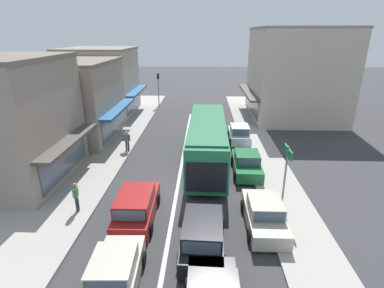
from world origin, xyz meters
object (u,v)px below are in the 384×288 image
object	(u,v)px
hatchback_behind_bus_mid	(115,273)
parked_sedan_kerb_front	(264,214)
parked_sedan_kerb_second	(247,163)
directional_road_sign	(287,163)
pedestrian_with_handbag_near	(127,140)
city_bus	(207,139)
wagon_queue_far_back	(137,206)
wagon_queue_gap_filler	(203,233)
parked_hatchback_kerb_third	(239,134)
pedestrian_browsing_midblock	(76,195)
traffic_light_downstreet	(158,84)

from	to	relation	value
hatchback_behind_bus_mid	parked_sedan_kerb_front	world-z (taller)	hatchback_behind_bus_mid
parked_sedan_kerb_second	directional_road_sign	distance (m)	5.02
pedestrian_with_handbag_near	city_bus	bearing A→B (deg)	-16.19
wagon_queue_far_back	parked_sedan_kerb_second	size ratio (longest dim) A/B	1.07
directional_road_sign	parked_sedan_kerb_second	bearing A→B (deg)	107.08
hatchback_behind_bus_mid	parked_sedan_kerb_front	xyz separation A→B (m)	(6.17, 4.10, -0.05)
parked_sedan_kerb_second	directional_road_sign	xyz separation A→B (m)	(1.35, -4.40, 2.01)
parked_sedan_kerb_front	parked_sedan_kerb_second	bearing A→B (deg)	90.70
wagon_queue_gap_filler	parked_hatchback_kerb_third	world-z (taller)	wagon_queue_gap_filler
pedestrian_browsing_midblock	wagon_queue_gap_filler	bearing A→B (deg)	-20.38
city_bus	wagon_queue_gap_filler	world-z (taller)	city_bus
parked_hatchback_kerb_third	wagon_queue_far_back	bearing A→B (deg)	-118.52
parked_sedan_kerb_second	wagon_queue_far_back	bearing A→B (deg)	-137.63
traffic_light_downstreet	pedestrian_browsing_midblock	distance (m)	24.54
city_bus	wagon_queue_far_back	size ratio (longest dim) A/B	2.41
parked_sedan_kerb_front	pedestrian_browsing_midblock	distance (m)	9.61
traffic_light_downstreet	pedestrian_with_handbag_near	xyz separation A→B (m)	(-0.24, -15.90, -1.79)
city_bus	hatchback_behind_bus_mid	size ratio (longest dim) A/B	2.89
city_bus	pedestrian_browsing_midblock	world-z (taller)	city_bus
wagon_queue_gap_filler	pedestrian_browsing_midblock	bearing A→B (deg)	159.62
directional_road_sign	pedestrian_browsing_midblock	distance (m)	11.01
parked_sedan_kerb_second	pedestrian_browsing_midblock	bearing A→B (deg)	-150.80
pedestrian_with_handbag_near	parked_sedan_kerb_second	bearing A→B (deg)	-19.95
traffic_light_downstreet	directional_road_sign	bearing A→B (deg)	-66.84
wagon_queue_far_back	pedestrian_with_handbag_near	world-z (taller)	pedestrian_with_handbag_near
parked_hatchback_kerb_third	directional_road_sign	bearing A→B (deg)	-83.43
parked_sedan_kerb_second	pedestrian_with_handbag_near	size ratio (longest dim) A/B	2.59
wagon_queue_far_back	parked_hatchback_kerb_third	bearing A→B (deg)	61.48
parked_hatchback_kerb_third	directional_road_sign	world-z (taller)	directional_road_sign
traffic_light_downstreet	pedestrian_with_handbag_near	size ratio (longest dim) A/B	2.58
parked_sedan_kerb_second	hatchback_behind_bus_mid	bearing A→B (deg)	-120.99
hatchback_behind_bus_mid	pedestrian_browsing_midblock	world-z (taller)	pedestrian_browsing_midblock
hatchback_behind_bus_mid	parked_sedan_kerb_second	xyz separation A→B (m)	(6.10, 10.15, -0.05)
parked_sedan_kerb_front	directional_road_sign	size ratio (longest dim) A/B	1.17
parked_sedan_kerb_front	parked_hatchback_kerb_third	size ratio (longest dim) A/B	1.14
wagon_queue_far_back	pedestrian_browsing_midblock	xyz separation A→B (m)	(-3.23, 0.41, 0.32)
parked_sedan_kerb_front	parked_hatchback_kerb_third	world-z (taller)	parked_hatchback_kerb_third
city_bus	pedestrian_browsing_midblock	bearing A→B (deg)	-135.38
city_bus	parked_sedan_kerb_front	world-z (taller)	city_bus
wagon_queue_far_back	traffic_light_downstreet	xyz separation A→B (m)	(-2.46, 24.87, 2.11)
hatchback_behind_bus_mid	directional_road_sign	size ratio (longest dim) A/B	1.05
wagon_queue_far_back	parked_sedan_kerb_front	bearing A→B (deg)	-3.01
wagon_queue_gap_filler	directional_road_sign	distance (m)	5.76
parked_sedan_kerb_second	pedestrian_browsing_midblock	world-z (taller)	pedestrian_browsing_midblock
wagon_queue_gap_filler	wagon_queue_far_back	bearing A→B (deg)	148.71
wagon_queue_gap_filler	pedestrian_with_handbag_near	world-z (taller)	pedestrian_with_handbag_near
traffic_light_downstreet	directional_road_sign	size ratio (longest dim) A/B	1.17
parked_hatchback_kerb_third	traffic_light_downstreet	bearing A→B (deg)	124.16
wagon_queue_far_back	directional_road_sign	xyz separation A→B (m)	(7.62, 1.32, 1.93)
parked_sedan_kerb_front	city_bus	bearing A→B (deg)	110.17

